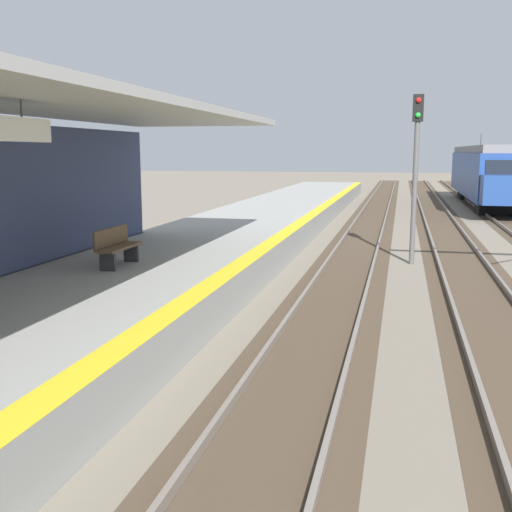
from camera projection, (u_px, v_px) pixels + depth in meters
The scene contains 6 objects.
station_platform at pixel (143, 282), 14.31m from camera, with size 5.00×80.00×0.91m.
track_pair_nearest_platform at pixel (345, 275), 17.20m from camera, with size 2.34×120.00×0.16m.
track_pair_middle at pixel (471, 280), 16.42m from camera, with size 2.34×120.00×0.16m.
approaching_train at pixel (487, 172), 39.32m from camera, with size 2.93×19.60×4.76m.
rail_signal_post at pixel (416, 162), 18.56m from camera, with size 0.32×0.34×5.20m.
platform_bench at pixel (117, 245), 13.86m from camera, with size 0.45×1.60×0.88m.
Camera 1 is at (3.35, 3.01, 3.49)m, focal length 42.50 mm.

